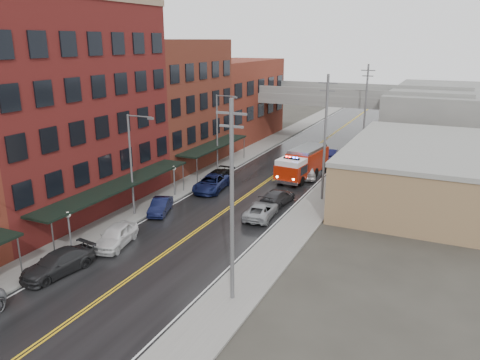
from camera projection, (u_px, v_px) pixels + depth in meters
The scene contains 30 objects.
road at pixel (233, 205), 43.95m from camera, with size 11.00×160.00×0.02m, color black.
sidewalk_left at pixel (167, 194), 46.87m from camera, with size 3.00×160.00×0.15m, color slate.
sidewalk_right at pixel (308, 216), 41.00m from camera, with size 3.00×160.00×0.15m, color slate.
curb_left at pixel (181, 197), 46.21m from camera, with size 0.30×160.00×0.15m, color gray.
curb_right at pixel (290, 214), 41.66m from camera, with size 0.30×160.00×0.15m, color gray.
brick_building_b at pixel (60, 111), 40.63m from camera, with size 9.00×20.00×18.00m, color #5D1918.
brick_building_c at pixel (171, 104), 56.27m from camera, with size 9.00×15.00×15.00m, color #5D2B1B.
brick_building_far at pixel (234, 100), 71.91m from camera, with size 9.00×20.00×12.00m, color maroon.
tan_building at pixel (425, 173), 45.49m from camera, with size 14.00×22.00×5.00m, color #90754D.
right_far_block at pixel (455, 116), 70.32m from camera, with size 18.00×30.00×8.00m, color slate.
awning_1 at pixel (118, 185), 40.03m from camera, with size 2.60×18.00×3.09m.
awning_2 at pixel (214, 145), 55.23m from camera, with size 2.60×13.00×3.09m.
globe_lamp_1 at pixel (69, 222), 33.70m from camera, with size 0.44×0.44×3.12m.
globe_lamp_2 at pixel (174, 174), 45.87m from camera, with size 0.44×0.44×3.12m.
street_lamp_1 at pixel (133, 159), 39.88m from camera, with size 2.64×0.22×9.00m.
street_lamp_2 at pixel (219, 128), 53.79m from camera, with size 2.64×0.22×9.00m.
utility_pole_0 at pixel (232, 200), 26.21m from camera, with size 1.80×0.24×12.00m.
utility_pole_1 at pixel (325, 136), 43.59m from camera, with size 1.80×0.24×12.00m.
utility_pole_2 at pixel (365, 109), 60.97m from camera, with size 1.80×0.24×12.00m.
overpass at pixel (325, 102), 70.04m from camera, with size 40.00×10.00×7.50m.
fire_truck at pixel (302, 163), 52.33m from camera, with size 4.30×9.11×3.23m.
parked_car_left_3 at pixel (58, 263), 30.98m from camera, with size 2.09×5.13×1.49m, color #242527.
parked_car_left_4 at pixel (116, 236), 35.16m from camera, with size 1.89×4.69×1.60m, color silver.
parked_car_left_5 at pixel (160, 206), 41.82m from camera, with size 1.43×4.10×1.35m, color black.
parked_car_left_6 at pixel (211, 183), 48.11m from camera, with size 2.59×5.61×1.56m, color #121A46.
parked_car_left_7 at pixel (217, 179), 49.58m from camera, with size 2.23×5.48×1.59m, color black.
parked_car_right_0 at pixel (261, 210), 40.75m from camera, with size 2.25×4.88×1.36m, color gray.
parked_car_right_1 at pixel (277, 197), 44.12m from camera, with size 1.96×4.81×1.40m, color #2A292C.
parked_car_right_2 at pixel (307, 171), 52.54m from camera, with size 1.82×4.53×1.54m, color silver.
parked_car_right_3 at pixel (331, 154), 60.92m from camera, with size 1.45×4.17×1.37m, color black.
Camera 1 is at (18.02, -7.28, 14.94)m, focal length 35.00 mm.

